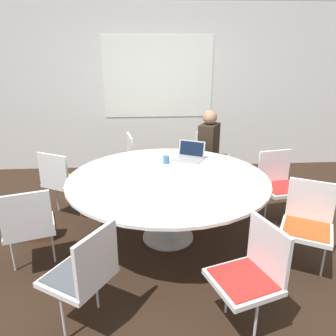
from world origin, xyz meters
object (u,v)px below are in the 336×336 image
at_px(chair_0, 209,153).
at_px(chair_2, 62,179).
at_px(chair_5, 251,271).
at_px(chair_7, 279,181).
at_px(person_0, 210,145).
at_px(chair_1, 139,158).
at_px(handbag, 37,227).
at_px(chair_3, 28,223).
at_px(coffee_cup, 166,160).
at_px(chair_4, 84,271).
at_px(laptop, 190,155).
at_px(chair_6, 308,220).

distance_m(chair_0, chair_2, 2.18).
relative_size(chair_5, chair_7, 1.00).
bearing_deg(person_0, chair_1, -66.57).
height_order(chair_5, handbag, chair_5).
relative_size(chair_2, chair_3, 1.00).
bearing_deg(person_0, chair_7, 62.88).
bearing_deg(chair_3, chair_2, 69.61).
distance_m(chair_3, coffee_cup, 1.63).
bearing_deg(chair_7, chair_4, 26.16).
relative_size(chair_5, person_0, 0.71).
distance_m(chair_0, chair_3, 2.86).
relative_size(chair_3, handbag, 2.36).
xyz_separation_m(chair_2, chair_4, (0.58, -1.81, 0.00)).
bearing_deg(laptop, chair_1, 157.09).
xyz_separation_m(laptop, coffee_cup, (-0.30, -0.14, -0.01)).
distance_m(chair_2, chair_7, 2.61).
xyz_separation_m(chair_6, coffee_cup, (-1.24, 1.05, 0.27)).
distance_m(chair_0, chair_7, 1.34).
relative_size(chair_7, laptop, 2.06).
relative_size(chair_4, coffee_cup, 9.44).
distance_m(chair_3, chair_5, 1.97).
bearing_deg(chair_6, handbag, 14.57).
distance_m(chair_7, laptop, 1.10).
bearing_deg(chair_5, handbag, 36.26).
relative_size(chair_7, handbag, 2.36).
relative_size(chair_7, coffee_cup, 9.44).
height_order(chair_4, person_0, person_0).
bearing_deg(chair_6, chair_7, -67.04).
bearing_deg(coffee_cup, person_0, 51.10).
relative_size(chair_0, chair_6, 1.00).
distance_m(chair_2, laptop, 1.58).
xyz_separation_m(chair_1, chair_2, (-0.92, -0.75, 0.00)).
relative_size(chair_1, chair_4, 1.00).
relative_size(chair_1, handbag, 2.36).
xyz_separation_m(chair_4, person_0, (1.36, 2.49, 0.20)).
distance_m(chair_7, coffee_cup, 1.37).
distance_m(chair_7, person_0, 1.16).
bearing_deg(chair_3, chair_7, -0.60).
distance_m(chair_1, chair_7, 1.96).
distance_m(chair_3, chair_4, 0.95).
bearing_deg(chair_6, chair_2, 3.17).
relative_size(chair_3, coffee_cup, 9.44).
bearing_deg(handbag, chair_2, 69.80).
xyz_separation_m(chair_0, laptop, (-0.42, -0.94, 0.27)).
relative_size(chair_2, chair_5, 1.00).
bearing_deg(chair_1, chair_4, -18.64).
bearing_deg(chair_3, chair_4, -67.23).
distance_m(chair_1, chair_4, 2.58).
bearing_deg(laptop, chair_5, -56.24).
distance_m(chair_1, coffee_cup, 1.01).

